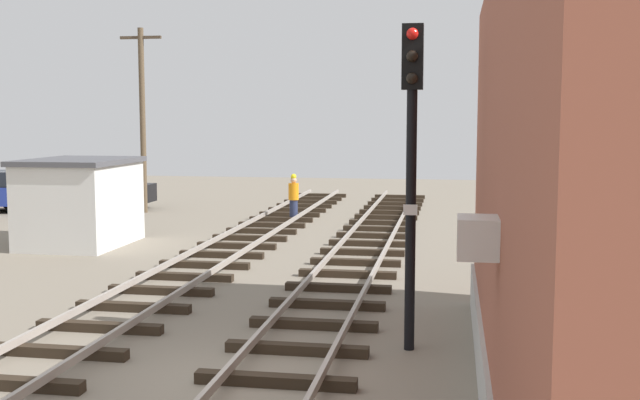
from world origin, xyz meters
The scene contains 9 objects.
ground_plane centered at (0.00, 0.00, 0.00)m, with size 80.00×80.00×0.00m, color slate.
track_near_building centered at (0.85, 0.00, 0.13)m, with size 2.50×56.97×0.32m.
track_centre centered at (-3.13, 0.00, 0.13)m, with size 2.50×56.97×0.32m.
signal_mast centered at (2.74, 2.22, 3.52)m, with size 0.36×0.40×5.63m.
control_hut centered at (-8.21, 11.68, 1.39)m, with size 3.00×3.80×2.76m.
parked_car_black centered at (-11.78, 20.97, 0.90)m, with size 4.20×2.04×1.76m.
parked_car_blue centered at (-14.68, 19.37, 0.90)m, with size 4.20×2.04×1.76m.
utility_pole_far centered at (-9.54, 20.09, 4.08)m, with size 1.80×0.24×7.78m.
track_worker_foreground centered at (-2.67, 18.37, 0.93)m, with size 0.40×0.40×1.87m.
Camera 1 is at (3.44, -11.09, 4.07)m, focal length 43.49 mm.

